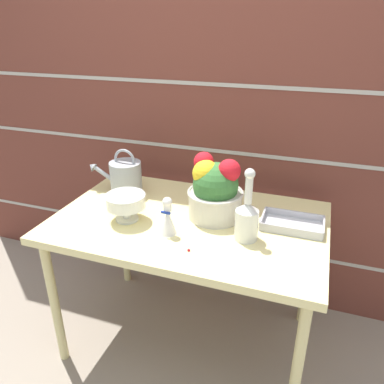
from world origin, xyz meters
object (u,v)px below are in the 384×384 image
crystal_pedestal_bowl (126,202)px  figurine_vase (168,219)px  watering_can (125,177)px  flower_planter (215,190)px  glass_decanter (247,217)px  wire_tray (292,225)px

crystal_pedestal_bowl → figurine_vase: figurine_vase is taller
crystal_pedestal_bowl → watering_can: bearing=119.1°
flower_planter → glass_decanter: bearing=-38.6°
glass_decanter → figurine_vase: size_ratio=1.86×
flower_planter → wire_tray: size_ratio=1.10×
crystal_pedestal_bowl → wire_tray: size_ratio=0.68×
watering_can → crystal_pedestal_bowl: 0.30m
watering_can → crystal_pedestal_bowl: (0.14, -0.26, -0.00)m
glass_decanter → wire_tray: 0.26m
crystal_pedestal_bowl → glass_decanter: bearing=2.0°
flower_planter → figurine_vase: 0.27m
flower_planter → figurine_vase: size_ratio=1.76×
watering_can → glass_decanter: glass_decanter is taller
figurine_vase → glass_decanter: bearing=11.5°
crystal_pedestal_bowl → wire_tray: 0.76m
watering_can → flower_planter: bearing=-10.4°
figurine_vase → wire_tray: 0.56m
flower_planter → figurine_vase: (-0.15, -0.21, -0.07)m
crystal_pedestal_bowl → figurine_vase: size_ratio=1.08×
watering_can → glass_decanter: (0.70, -0.24, 0.01)m
flower_planter → wire_tray: 0.38m
figurine_vase → flower_planter: bearing=55.3°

